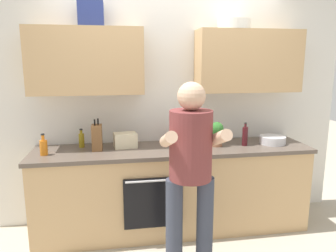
{
  "coord_description": "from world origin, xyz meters",
  "views": [
    {
      "loc": [
        -0.58,
        -3.15,
        1.77
      ],
      "look_at": [
        -0.07,
        -0.1,
        1.15
      ],
      "focal_mm": 34.33,
      "sensor_mm": 36.0,
      "label": 1
    }
  ],
  "objects_px": {
    "potted_herb": "(217,133)",
    "grocery_bag_rice": "(125,140)",
    "bottle_hotsauce": "(174,136)",
    "knife_block": "(97,137)",
    "bottle_syrup": "(180,136)",
    "person_standing": "(191,166)",
    "bottle_wine": "(245,136)",
    "bottle_juice": "(44,147)",
    "bottle_oil": "(82,140)",
    "mixing_bowl": "(272,140)",
    "cup_tea": "(196,143)"
  },
  "relations": [
    {
      "from": "potted_herb",
      "to": "person_standing",
      "type": "bearing_deg",
      "value": -121.0
    },
    {
      "from": "cup_tea",
      "to": "mixing_bowl",
      "type": "bearing_deg",
      "value": 2.46
    },
    {
      "from": "bottle_juice",
      "to": "bottle_oil",
      "type": "relative_size",
      "value": 1.07
    },
    {
      "from": "bottle_juice",
      "to": "mixing_bowl",
      "type": "relative_size",
      "value": 0.75
    },
    {
      "from": "mixing_bowl",
      "to": "person_standing",
      "type": "bearing_deg",
      "value": -145.21
    },
    {
      "from": "bottle_hotsauce",
      "to": "grocery_bag_rice",
      "type": "height_order",
      "value": "bottle_hotsauce"
    },
    {
      "from": "mixing_bowl",
      "to": "potted_herb",
      "type": "distance_m",
      "value": 0.63
    },
    {
      "from": "person_standing",
      "to": "potted_herb",
      "type": "height_order",
      "value": "person_standing"
    },
    {
      "from": "mixing_bowl",
      "to": "potted_herb",
      "type": "bearing_deg",
      "value": 179.27
    },
    {
      "from": "bottle_syrup",
      "to": "mixing_bowl",
      "type": "height_order",
      "value": "bottle_syrup"
    },
    {
      "from": "bottle_wine",
      "to": "grocery_bag_rice",
      "type": "xyz_separation_m",
      "value": [
        -1.25,
        0.13,
        -0.03
      ]
    },
    {
      "from": "knife_block",
      "to": "potted_herb",
      "type": "height_order",
      "value": "knife_block"
    },
    {
      "from": "bottle_hotsauce",
      "to": "knife_block",
      "type": "xyz_separation_m",
      "value": [
        -0.81,
        -0.14,
        0.05
      ]
    },
    {
      "from": "bottle_wine",
      "to": "bottle_oil",
      "type": "distance_m",
      "value": 1.7
    },
    {
      "from": "cup_tea",
      "to": "grocery_bag_rice",
      "type": "xyz_separation_m",
      "value": [
        -0.72,
        0.15,
        0.02
      ]
    },
    {
      "from": "bottle_juice",
      "to": "grocery_bag_rice",
      "type": "distance_m",
      "value": 0.79
    },
    {
      "from": "bottle_oil",
      "to": "potted_herb",
      "type": "distance_m",
      "value": 1.4
    },
    {
      "from": "potted_herb",
      "to": "grocery_bag_rice",
      "type": "distance_m",
      "value": 0.95
    },
    {
      "from": "bottle_juice",
      "to": "knife_block",
      "type": "bearing_deg",
      "value": 11.17
    },
    {
      "from": "bottle_oil",
      "to": "cup_tea",
      "type": "xyz_separation_m",
      "value": [
        1.16,
        -0.22,
        -0.03
      ]
    },
    {
      "from": "person_standing",
      "to": "bottle_oil",
      "type": "height_order",
      "value": "person_standing"
    },
    {
      "from": "bottle_hotsauce",
      "to": "bottle_syrup",
      "type": "bearing_deg",
      "value": -88.42
    },
    {
      "from": "bottle_syrup",
      "to": "bottle_oil",
      "type": "height_order",
      "value": "bottle_syrup"
    },
    {
      "from": "bottle_juice",
      "to": "grocery_bag_rice",
      "type": "relative_size",
      "value": 0.91
    },
    {
      "from": "bottle_syrup",
      "to": "person_standing",
      "type": "bearing_deg",
      "value": -94.28
    },
    {
      "from": "person_standing",
      "to": "bottle_wine",
      "type": "bearing_deg",
      "value": 43.93
    },
    {
      "from": "mixing_bowl",
      "to": "bottle_juice",
      "type": "bearing_deg",
      "value": -178.86
    },
    {
      "from": "person_standing",
      "to": "mixing_bowl",
      "type": "bearing_deg",
      "value": 34.79
    },
    {
      "from": "bottle_syrup",
      "to": "knife_block",
      "type": "relative_size",
      "value": 1.06
    },
    {
      "from": "potted_herb",
      "to": "bottle_wine",
      "type": "bearing_deg",
      "value": -5.58
    },
    {
      "from": "mixing_bowl",
      "to": "potted_herb",
      "type": "xyz_separation_m",
      "value": [
        -0.63,
        0.01,
        0.09
      ]
    },
    {
      "from": "bottle_juice",
      "to": "knife_block",
      "type": "distance_m",
      "value": 0.5
    },
    {
      "from": "knife_block",
      "to": "potted_herb",
      "type": "relative_size",
      "value": 1.23
    },
    {
      "from": "bottle_juice",
      "to": "knife_block",
      "type": "height_order",
      "value": "knife_block"
    },
    {
      "from": "bottle_syrup",
      "to": "bottle_hotsauce",
      "type": "relative_size",
      "value": 1.75
    },
    {
      "from": "bottle_syrup",
      "to": "potted_herb",
      "type": "xyz_separation_m",
      "value": [
        0.41,
        0.08,
        -0.0
      ]
    },
    {
      "from": "bottle_hotsauce",
      "to": "mixing_bowl",
      "type": "height_order",
      "value": "bottle_hotsauce"
    },
    {
      "from": "person_standing",
      "to": "bottle_oil",
      "type": "bearing_deg",
      "value": 134.73
    },
    {
      "from": "bottle_syrup",
      "to": "bottle_juice",
      "type": "height_order",
      "value": "bottle_syrup"
    },
    {
      "from": "person_standing",
      "to": "cup_tea",
      "type": "relative_size",
      "value": 15.88
    },
    {
      "from": "potted_herb",
      "to": "grocery_bag_rice",
      "type": "relative_size",
      "value": 1.12
    },
    {
      "from": "bottle_wine",
      "to": "potted_herb",
      "type": "relative_size",
      "value": 0.96
    },
    {
      "from": "mixing_bowl",
      "to": "bottle_syrup",
      "type": "bearing_deg",
      "value": -176.28
    },
    {
      "from": "mixing_bowl",
      "to": "grocery_bag_rice",
      "type": "distance_m",
      "value": 1.57
    },
    {
      "from": "bottle_oil",
      "to": "bottle_wine",
      "type": "bearing_deg",
      "value": -7.01
    },
    {
      "from": "bottle_juice",
      "to": "mixing_bowl",
      "type": "height_order",
      "value": "bottle_juice"
    },
    {
      "from": "bottle_hotsauce",
      "to": "bottle_oil",
      "type": "xyz_separation_m",
      "value": [
        -0.98,
        -0.0,
        0.0
      ]
    },
    {
      "from": "bottle_syrup",
      "to": "knife_block",
      "type": "xyz_separation_m",
      "value": [
        -0.82,
        0.12,
        -0.01
      ]
    },
    {
      "from": "bottle_oil",
      "to": "bottle_hotsauce",
      "type": "bearing_deg",
      "value": 0.1
    },
    {
      "from": "bottle_oil",
      "to": "person_standing",
      "type": "bearing_deg",
      "value": -45.27
    }
  ]
}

